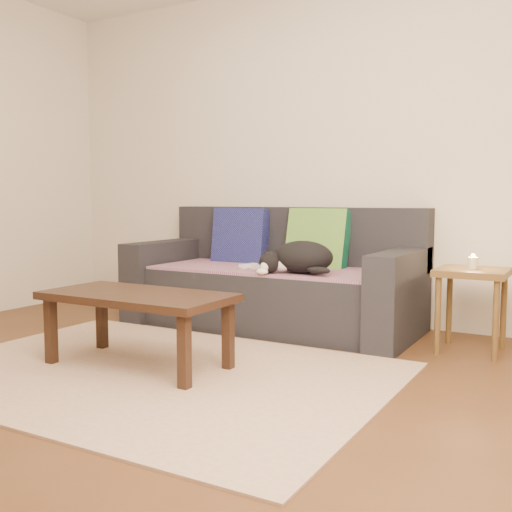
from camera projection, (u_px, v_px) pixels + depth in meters
The scene contains 13 objects.
ground at pixel (133, 381), 3.08m from camera, with size 4.50×4.50×0.00m, color brown.
back_wall at pixel (301, 152), 4.69m from camera, with size 4.50×0.04×2.60m, color beige.
sofa at pixel (275, 284), 4.41m from camera, with size 2.10×0.94×0.87m.
throw_blanket at pixel (269, 269), 4.32m from camera, with size 1.66×0.74×0.02m, color #4E2C53.
cushion_navy at pixel (240, 238), 4.72m from camera, with size 0.45×0.11×0.45m, color #0F0F41.
cushion_green at pixel (317, 240), 4.39m from camera, with size 0.46×0.11×0.46m, color #0C5139.
cat at pixel (300, 258), 3.98m from camera, with size 0.50×0.37×0.22m.
wii_remote_a at pixel (259, 266), 4.26m from camera, with size 0.15×0.04×0.03m, color white.
wii_remote_b at pixel (248, 266), 4.31m from camera, with size 0.15×0.04×0.03m, color white.
side_table at pixel (472, 284), 3.63m from camera, with size 0.41×0.41×0.51m.
candle at pixel (473, 263), 3.62m from camera, with size 0.06×0.06×0.09m.
rug at pixel (151, 373), 3.21m from camera, with size 2.50×1.80×0.01m, color tan.
coffee_table at pixel (137, 302), 3.29m from camera, with size 1.05×0.53×0.42m.
Camera 1 is at (2.03, -2.30, 0.93)m, focal length 42.00 mm.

